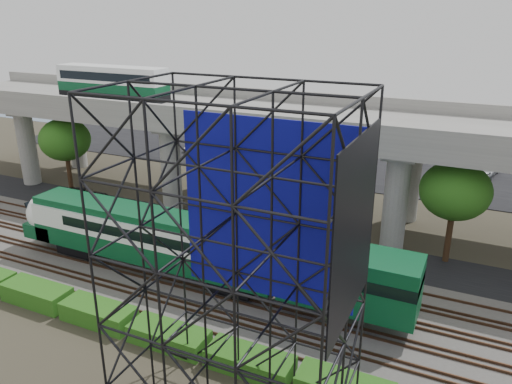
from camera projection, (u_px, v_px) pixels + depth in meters
The scene contains 13 objects.
ground at pixel (195, 301), 31.91m from camera, with size 140.00×140.00×0.00m, color #474233.
ballast_bed at pixel (210, 285), 33.58m from camera, with size 90.00×12.00×0.20m, color slate.
service_road at pixel (262, 237), 40.83m from camera, with size 90.00×5.00×0.08m, color black.
parking_lot at pixel (342, 163), 60.84m from camera, with size 90.00×18.00×0.08m, color black.
harbor_water at pixel (380, 127), 79.57m from camera, with size 140.00×40.00×0.03m, color slate.
rail_tracks at pixel (210, 283), 33.52m from camera, with size 90.00×9.52×0.16m.
commuter_train at pixel (177, 241), 33.62m from camera, with size 29.30×3.06×4.30m.
overpass at pixel (274, 124), 43.26m from camera, with size 80.00×12.00×12.40m.
scaffold_tower at pixel (236, 281), 19.69m from camera, with size 9.36×6.36×15.00m.
hedge_strip at pixel (169, 335), 27.66m from camera, with size 34.60×1.80×1.20m.
trees at pixel (242, 149), 45.62m from camera, with size 40.94×16.94×7.69m.
suv at pixel (83, 197), 47.38m from camera, with size 2.53×5.48×1.52m, color black.
parked_cars at pixel (353, 160), 59.79m from camera, with size 37.87×9.77×1.29m.
Camera 1 is at (15.23, -23.32, 17.53)m, focal length 35.00 mm.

